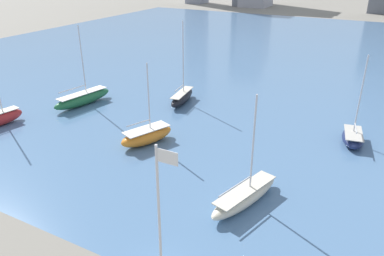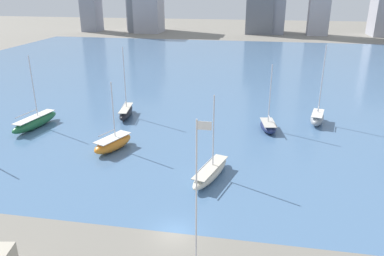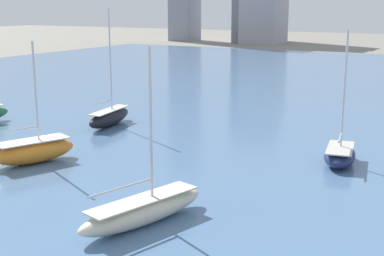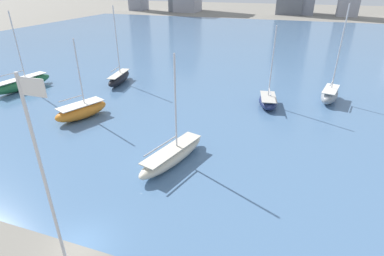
{
  "view_description": "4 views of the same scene",
  "coord_description": "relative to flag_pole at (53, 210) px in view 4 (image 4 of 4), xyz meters",
  "views": [
    {
      "loc": [
        11.6,
        -16.73,
        21.58
      ],
      "look_at": [
        -6.66,
        17.59,
        3.83
      ],
      "focal_mm": 35.0,
      "sensor_mm": 36.0,
      "label": 1
    },
    {
      "loc": [
        7.26,
        -30.47,
        23.27
      ],
      "look_at": [
        -1.4,
        18.07,
        4.39
      ],
      "focal_mm": 35.0,
      "sensor_mm": 36.0,
      "label": 2
    },
    {
      "loc": [
        19.72,
        -13.75,
        13.25
      ],
      "look_at": [
        3.62,
        15.37,
        5.56
      ],
      "focal_mm": 50.0,
      "sensor_mm": 36.0,
      "label": 3
    },
    {
      "loc": [
        12.19,
        -11.77,
        16.63
      ],
      "look_at": [
        4.02,
        12.34,
        4.02
      ],
      "focal_mm": 28.0,
      "sensor_mm": 36.0,
      "label": 4
    }
  ],
  "objects": [
    {
      "name": "sailboat_black",
      "position": [
        -19.6,
        36.87,
        -6.33
      ],
      "size": [
        2.95,
        8.28,
        12.96
      ],
      "rotation": [
        0.0,
        0.0,
        0.14
      ],
      "color": "black",
      "rests_on": "harbor_water"
    },
    {
      "name": "harbor_water",
      "position": [
        -2.93,
        73.9,
        -7.35
      ],
      "size": [
        180.0,
        140.0,
        0.0
      ],
      "color": "#4C7099",
      "rests_on": "ground_plane"
    },
    {
      "name": "sailboat_green",
      "position": [
        -33.23,
        28.69,
        -6.27
      ],
      "size": [
        3.93,
        10.74,
        12.43
      ],
      "rotation": [
        0.0,
        0.0,
        -0.17
      ],
      "color": "#236B3D",
      "rests_on": "harbor_water"
    },
    {
      "name": "sailboat_navy",
      "position": [
        6.66,
        34.45,
        -6.51
      ],
      "size": [
        3.54,
        6.36,
        11.26
      ],
      "rotation": [
        0.0,
        0.0,
        0.17
      ],
      "color": "#19234C",
      "rests_on": "harbor_water"
    },
    {
      "name": "sailboat_orange",
      "position": [
        -16.42,
        22.13,
        -6.28
      ],
      "size": [
        5.17,
        7.76,
        10.34
      ],
      "rotation": [
        0.0,
        0.0,
        -0.39
      ],
      "color": "orange",
      "rests_on": "harbor_water"
    },
    {
      "name": "sailboat_gray",
      "position": [
        15.27,
        39.26,
        -6.2
      ],
      "size": [
        3.56,
        6.74,
        13.84
      ],
      "rotation": [
        0.0,
        0.0,
        -0.22
      ],
      "color": "gray",
      "rests_on": "harbor_water"
    },
    {
      "name": "flag_pole",
      "position": [
        0.0,
        0.0,
        0.0
      ],
      "size": [
        1.24,
        0.14,
        13.69
      ],
      "color": "silver",
      "rests_on": "ground_plane"
    },
    {
      "name": "sailboat_cream",
      "position": [
        -0.84,
        15.84,
        -6.46
      ],
      "size": [
        4.69,
        9.75,
        10.92
      ],
      "rotation": [
        0.0,
        0.0,
        -0.28
      ],
      "color": "beige",
      "rests_on": "harbor_water"
    },
    {
      "name": "ground_plane",
      "position": [
        -2.93,
        3.9,
        -7.35
      ],
      "size": [
        500.0,
        500.0,
        0.0
      ],
      "primitive_type": "plane",
      "color": "gray"
    }
  ]
}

